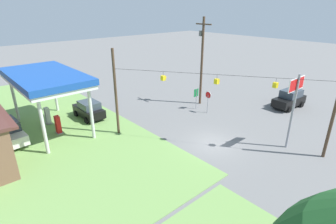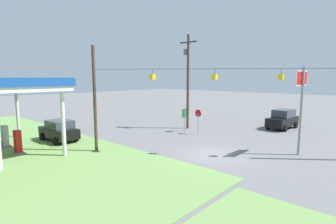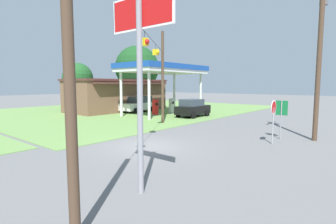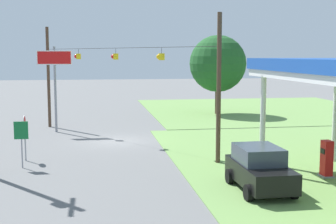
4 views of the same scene
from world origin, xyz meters
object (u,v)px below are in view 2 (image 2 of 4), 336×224
car_at_pumps_front (59,130)px  fuel_pump_far (5,137)px  utility_pole_main (188,77)px  stop_sign_roadside (198,116)px  stop_sign_overhead (301,92)px  fuel_pump_near (18,143)px  car_on_crossroad (283,119)px  route_sign (184,115)px  gas_station_canopy (7,85)px

car_at_pumps_front → fuel_pump_far: bearing=71.2°
car_at_pumps_front → utility_pole_main: utility_pole_main is taller
stop_sign_roadside → utility_pole_main: utility_pole_main is taller
car_at_pumps_front → stop_sign_overhead: (-16.89, -9.68, 3.63)m
fuel_pump_far → stop_sign_roadside: size_ratio=0.71×
fuel_pump_near → fuel_pump_far: 2.84m
fuel_pump_near → car_on_crossroad: size_ratio=0.39×
route_sign → utility_pole_main: (0.94, -1.72, 3.93)m
gas_station_canopy → car_at_pumps_front: size_ratio=2.52×
fuel_pump_far → stop_sign_roadside: stop_sign_roadside is taller
car_at_pumps_front → car_on_crossroad: size_ratio=0.90×
fuel_pump_near → fuel_pump_far: same height
stop_sign_roadside → stop_sign_overhead: size_ratio=0.39×
car_at_pumps_front → stop_sign_roadside: bearing=-125.3°
route_sign → utility_pole_main: bearing=-61.4°
car_on_crossroad → fuel_pump_far: bearing=-26.7°
stop_sign_roadside → utility_pole_main: bearing=148.0°
gas_station_canopy → utility_pole_main: 16.75m
stop_sign_overhead → utility_pole_main: bearing=-11.9°
car_on_crossroad → fuel_pump_near: bearing=-21.3°
car_at_pumps_front → route_sign: 11.99m
stop_sign_overhead → utility_pole_main: 12.44m
fuel_pump_near → car_on_crossroad: (-11.10, -22.97, 0.21)m
gas_station_canopy → utility_pole_main: utility_pole_main is taller
gas_station_canopy → utility_pole_main: size_ratio=1.02×
stop_sign_overhead → utility_pole_main: (12.13, -2.56, 1.06)m
car_on_crossroad → stop_sign_roadside: stop_sign_roadside is taller
car_on_crossroad → stop_sign_overhead: bearing=28.7°
gas_station_canopy → stop_sign_roadside: gas_station_canopy is taller
stop_sign_roadside → stop_sign_overhead: bearing=-5.4°
fuel_pump_far → gas_station_canopy: bearing=179.9°
route_sign → fuel_pump_near: bearing=73.9°
car_on_crossroad → stop_sign_roadside: size_ratio=1.82×
fuel_pump_far → stop_sign_overhead: (-18.18, -13.53, 3.75)m
fuel_pump_near → fuel_pump_far: (2.84, 0.00, 0.00)m
car_at_pumps_front → car_on_crossroad: (-12.65, -19.12, 0.09)m
fuel_pump_far → stop_sign_overhead: 22.97m
stop_sign_roadside → route_sign: 1.71m
route_sign → car_on_crossroad: bearing=-128.9°
fuel_pump_near → utility_pole_main: (-3.21, -16.09, 4.80)m
fuel_pump_near → car_at_pumps_front: (1.55, -3.85, 0.12)m
car_on_crossroad → route_sign: 11.08m
car_on_crossroad → route_sign: bearing=-34.4°
stop_sign_overhead → fuel_pump_far: bearing=36.7°
fuel_pump_far → stop_sign_overhead: stop_sign_overhead is taller
fuel_pump_near → route_sign: 14.98m
stop_sign_roadside → route_sign: (1.71, 0.07, -0.10)m
fuel_pump_far → car_on_crossroad: car_on_crossroad is taller
car_on_crossroad → stop_sign_overhead: stop_sign_overhead is taller
car_at_pumps_front → stop_sign_overhead: 19.81m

